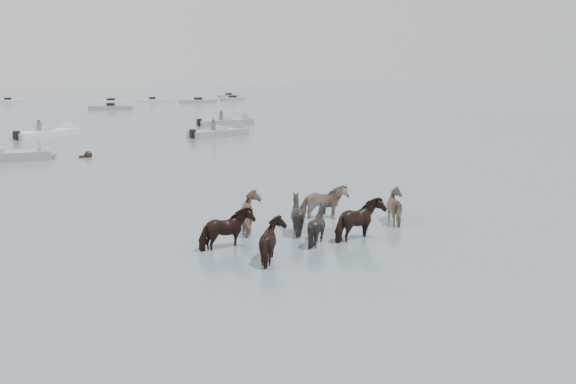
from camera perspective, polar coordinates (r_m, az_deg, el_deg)
ground at (r=15.62m, az=-5.85°, el=-5.50°), size 400.00×400.00×0.00m
pony_herd at (r=16.73m, az=1.93°, el=-2.74°), size 7.07×4.08×1.33m
swimming_pony at (r=34.43m, az=-18.78°, el=3.37°), size 0.72×0.44×0.44m
motorboat_b at (r=34.58m, az=-25.01°, el=3.15°), size 5.89×2.31×1.92m
motorboat_c at (r=47.07m, az=-21.63°, el=5.31°), size 5.55×3.98×1.92m
motorboat_d at (r=44.46m, az=-5.96°, el=5.74°), size 5.35×2.42×1.92m
motorboat_e at (r=54.14m, az=-5.34°, el=6.74°), size 5.75×1.79×1.92m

